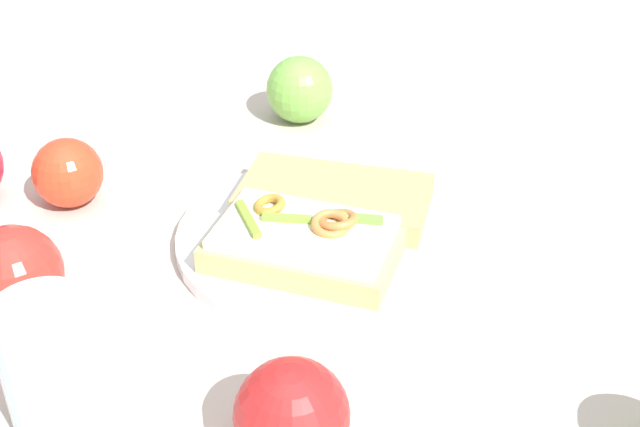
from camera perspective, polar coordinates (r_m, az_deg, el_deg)
ground_plane at (r=0.78m, az=0.00°, el=-2.05°), size 2.00×2.00×0.00m
plate at (r=0.78m, az=0.00°, el=-1.64°), size 0.26×0.26×0.01m
sandwich at (r=0.74m, az=-1.00°, el=-1.93°), size 0.10×0.16×0.04m
bread_slice_side at (r=0.80m, az=0.95°, el=1.06°), size 0.11×0.18×0.02m
apple_1 at (r=0.98m, az=-1.37°, el=8.28°), size 0.11×0.11×0.08m
apple_2 at (r=0.86m, az=-16.51°, el=2.62°), size 0.10×0.10×0.07m
apple_3 at (r=0.57m, az=-1.91°, el=-13.32°), size 0.11×0.11×0.08m
apple_4 at (r=0.73m, az=-19.79°, el=-3.81°), size 0.11×0.11×0.08m
drinking_glass at (r=0.61m, az=-17.48°, el=-9.72°), size 0.07×0.07×0.10m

